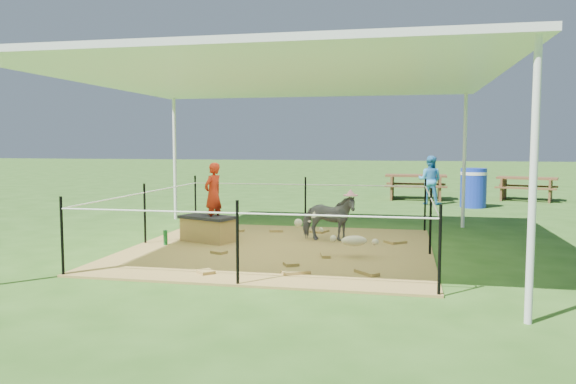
% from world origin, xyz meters
% --- Properties ---
extents(ground, '(90.00, 90.00, 0.00)m').
position_xyz_m(ground, '(0.00, 0.00, 0.00)').
color(ground, '#2D5919').
rests_on(ground, ground).
extents(hay_patch, '(4.60, 4.60, 0.03)m').
position_xyz_m(hay_patch, '(0.00, 0.00, 0.01)').
color(hay_patch, brown).
rests_on(hay_patch, ground).
extents(canopy_tent, '(6.30, 6.30, 2.90)m').
position_xyz_m(canopy_tent, '(0.00, 0.00, 2.69)').
color(canopy_tent, silver).
rests_on(canopy_tent, ground).
extents(rope_fence, '(4.54, 4.54, 1.00)m').
position_xyz_m(rope_fence, '(0.00, -0.00, 0.64)').
color(rope_fence, black).
rests_on(rope_fence, ground).
extents(straw_bale, '(0.95, 0.70, 0.38)m').
position_xyz_m(straw_bale, '(-1.30, 0.34, 0.22)').
color(straw_bale, olive).
rests_on(straw_bale, hay_patch).
extents(dark_cloth, '(1.02, 0.76, 0.05)m').
position_xyz_m(dark_cloth, '(-1.30, 0.34, 0.43)').
color(dark_cloth, black).
rests_on(dark_cloth, straw_bale).
extents(woman, '(0.36, 0.44, 1.02)m').
position_xyz_m(woman, '(-1.20, 0.34, 0.92)').
color(woman, red).
rests_on(woman, straw_bale).
extents(green_bottle, '(0.09, 0.09, 0.24)m').
position_xyz_m(green_bottle, '(-1.85, -0.11, 0.15)').
color(green_bottle, '#176728').
rests_on(green_bottle, hay_patch).
extents(pony, '(0.91, 0.43, 0.77)m').
position_xyz_m(pony, '(0.65, 0.80, 0.41)').
color(pony, '#4F4F54').
rests_on(pony, hay_patch).
extents(pink_hat, '(0.24, 0.24, 0.11)m').
position_xyz_m(pink_hat, '(0.65, 0.80, 0.85)').
color(pink_hat, pink).
rests_on(pink_hat, pony).
extents(foal, '(1.06, 0.77, 0.53)m').
position_xyz_m(foal, '(1.18, -0.45, 0.30)').
color(foal, beige).
rests_on(foal, hay_patch).
extents(trash_barrel, '(0.85, 0.85, 1.01)m').
position_xyz_m(trash_barrel, '(3.60, 6.64, 0.50)').
color(trash_barrel, '#1732B2').
rests_on(trash_barrel, ground).
extents(picnic_table_near, '(1.77, 1.30, 0.73)m').
position_xyz_m(picnic_table_near, '(2.19, 8.49, 0.36)').
color(picnic_table_near, brown).
rests_on(picnic_table_near, ground).
extents(picnic_table_far, '(1.87, 1.57, 0.67)m').
position_xyz_m(picnic_table_far, '(5.32, 8.81, 0.34)').
color(picnic_table_far, brown).
rests_on(picnic_table_far, ground).
extents(distant_person, '(0.75, 0.65, 1.31)m').
position_xyz_m(distant_person, '(2.54, 7.14, 0.66)').
color(distant_person, '#3993D6').
rests_on(distant_person, ground).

